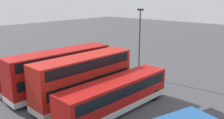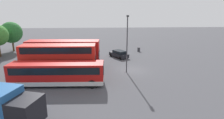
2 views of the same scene
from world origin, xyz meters
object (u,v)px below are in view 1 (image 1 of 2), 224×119
object	(u,v)px
lamp_post_tall	(140,38)
waste_bin_yellow	(91,51)
car_hatchback_silver	(89,59)
bus_single_deck_fourth	(41,72)
bus_double_decker_second	(84,78)
bus_single_deck_near_end	(116,94)
bus_double_decker_third	(61,70)

from	to	relation	value
lamp_post_tall	waste_bin_yellow	xyz separation A→B (m)	(14.15, -4.77, -4.50)
car_hatchback_silver	bus_single_deck_fourth	bearing A→B (deg)	106.05
bus_double_decker_second	lamp_post_tall	bearing A→B (deg)	-85.78
bus_double_decker_second	waste_bin_yellow	xyz separation A→B (m)	(14.88, -14.69, -1.97)
bus_single_deck_near_end	car_hatchback_silver	size ratio (longest dim) A/B	2.56
car_hatchback_silver	lamp_post_tall	world-z (taller)	lamp_post_tall
bus_double_decker_second	bus_single_deck_near_end	bearing A→B (deg)	-171.88
bus_single_deck_near_end	lamp_post_tall	size ratio (longest dim) A/B	1.38
car_hatchback_silver	lamp_post_tall	xyz separation A→B (m)	(-9.11, -0.28, 4.27)
bus_double_decker_second	lamp_post_tall	xyz separation A→B (m)	(0.73, -9.92, 2.53)
waste_bin_yellow	bus_double_decker_second	bearing A→B (deg)	135.37
bus_single_deck_near_end	bus_double_decker_second	world-z (taller)	bus_double_decker_second
bus_double_decker_second	bus_double_decker_third	distance (m)	3.61
bus_double_decker_second	bus_single_deck_fourth	distance (m)	7.00
bus_double_decker_third	waste_bin_yellow	distance (m)	18.63
bus_double_decker_second	bus_double_decker_third	size ratio (longest dim) A/B	0.91
bus_double_decker_third	bus_single_deck_fourth	size ratio (longest dim) A/B	1.13
lamp_post_tall	waste_bin_yellow	bearing A→B (deg)	-18.63
bus_single_deck_near_end	bus_single_deck_fourth	xyz separation A→B (m)	(10.57, 0.98, -0.00)
car_hatchback_silver	waste_bin_yellow	bearing A→B (deg)	-45.04
bus_single_deck_fourth	lamp_post_tall	bearing A→B (deg)	-120.85
lamp_post_tall	bus_single_deck_near_end	bearing A→B (deg)	114.94
bus_single_deck_fourth	waste_bin_yellow	xyz separation A→B (m)	(7.95, -15.15, -1.14)
bus_double_decker_third	waste_bin_yellow	bearing A→B (deg)	-52.51
bus_single_deck_fourth	lamp_post_tall	xyz separation A→B (m)	(-6.20, -10.38, 3.35)
car_hatchback_silver	lamp_post_tall	size ratio (longest dim) A/B	0.54
lamp_post_tall	waste_bin_yellow	distance (m)	15.60
bus_single_deck_near_end	waste_bin_yellow	bearing A→B (deg)	-37.42
bus_single_deck_fourth	bus_double_decker_second	bearing A→B (deg)	-176.19
bus_double_decker_second	bus_double_decker_third	xyz separation A→B (m)	(3.61, 0.01, 0.00)
bus_single_deck_near_end	bus_double_decker_third	bearing A→B (deg)	4.19
bus_single_deck_near_end	lamp_post_tall	world-z (taller)	lamp_post_tall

